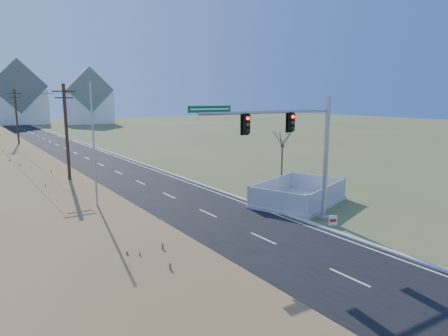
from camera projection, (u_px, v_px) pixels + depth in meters
ground at (242, 230)px, 24.29m from camera, size 260.00×260.00×0.00m
road at (60, 146)px, 65.08m from camera, size 8.00×180.00×0.06m
curb at (86, 144)px, 67.35m from camera, size 0.30×180.00×0.18m
utility_pole_near at (67, 138)px, 32.12m from camera, size 1.80×0.26×9.00m
utility_pole_mid at (17, 120)px, 56.60m from camera, size 1.80×0.26×9.00m
condo_n at (18, 98)px, 115.44m from camera, size 15.27×10.20×18.54m
condo_ne at (89, 100)px, 118.95m from camera, size 14.12×10.51×16.52m
traffic_signal_mast at (304, 148)px, 24.44m from camera, size 10.10×0.88×8.04m
fence_enclosure at (298, 200)px, 30.21m from camera, size 8.37×6.99×1.65m
open_sign at (333, 220)px, 24.98m from camera, size 0.48×0.32×0.66m
flagpole at (95, 170)px, 24.54m from camera, size 0.40×0.40×8.90m
bare_tree at (283, 138)px, 37.87m from camera, size 1.95×1.95×5.16m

